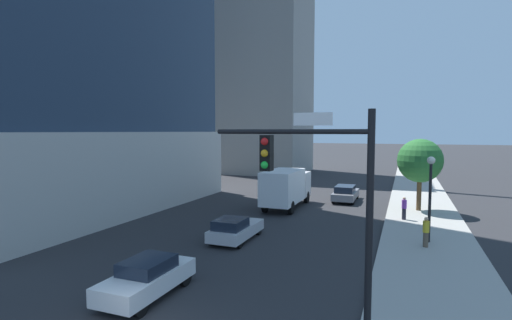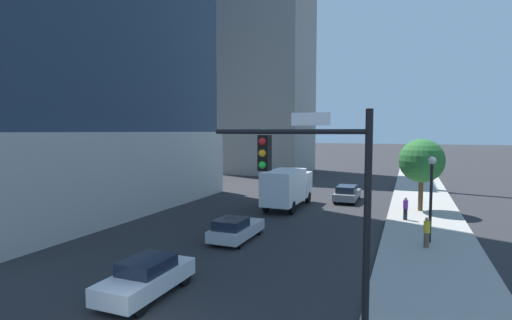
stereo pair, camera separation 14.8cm
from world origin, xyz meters
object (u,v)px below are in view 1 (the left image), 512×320
object	(u,v)px
street_lamp	(430,185)
car_gray	(345,193)
box_truck	(286,186)
pedestrian_yellow_shirt	(426,232)
street_tree	(420,161)
construction_building	(266,59)
pedestrian_purple_shirt	(404,208)
traffic_light_pole	(323,191)
car_white	(147,277)
car_silver	(235,229)

from	to	relation	value
street_lamp	car_gray	size ratio (longest dim) A/B	1.03
box_truck	pedestrian_yellow_shirt	distance (m)	13.32
car_gray	street_tree	bearing A→B (deg)	-23.74
construction_building	pedestrian_purple_shirt	bearing A→B (deg)	-53.87
traffic_light_pole	street_lamp	distance (m)	13.62
car_white	pedestrian_purple_shirt	size ratio (longest dim) A/B	2.64
car_white	pedestrian_purple_shirt	world-z (taller)	pedestrian_purple_shirt
car_gray	pedestrian_purple_shirt	size ratio (longest dim) A/B	2.92
construction_building	box_truck	xyz separation A→B (m)	(11.39, -26.70, -15.89)
construction_building	car_silver	size ratio (longest dim) A/B	9.32
street_tree	pedestrian_purple_shirt	size ratio (longest dim) A/B	3.50
construction_building	car_gray	bearing A→B (deg)	-54.32
construction_building	traffic_light_pole	distance (m)	52.11
car_gray	construction_building	bearing A→B (deg)	125.68
car_silver	box_truck	world-z (taller)	box_truck
construction_building	pedestrian_yellow_shirt	size ratio (longest dim) A/B	24.35
construction_building	car_silver	world-z (taller)	construction_building
construction_building	traffic_light_pole	xyz separation A→B (m)	(18.56, -46.94, -12.93)
street_tree	car_gray	size ratio (longest dim) A/B	1.20
construction_building	car_white	bearing A→B (deg)	-75.93
street_lamp	car_silver	bearing A→B (deg)	-162.96
car_silver	pedestrian_yellow_shirt	xyz separation A→B (m)	(10.45, 2.19, 0.30)
street_tree	car_gray	bearing A→B (deg)	156.26
car_silver	box_truck	xyz separation A→B (m)	(-0.00, 10.41, 1.16)
street_lamp	car_silver	size ratio (longest dim) A/B	1.13
car_gray	pedestrian_yellow_shirt	world-z (taller)	pedestrian_yellow_shirt
car_silver	car_white	world-z (taller)	car_white
box_truck	car_gray	bearing A→B (deg)	49.70
street_lamp	street_tree	bearing A→B (deg)	91.65
car_gray	traffic_light_pole	bearing A→B (deg)	-83.30
construction_building	pedestrian_yellow_shirt	xyz separation A→B (m)	(21.84, -34.92, -16.75)
street_tree	car_silver	world-z (taller)	street_tree
traffic_light_pole	box_truck	world-z (taller)	traffic_light_pole
traffic_light_pole	pedestrian_purple_shirt	xyz separation A→B (m)	(2.13, 18.60, -3.83)
construction_building	car_gray	distance (m)	31.69
pedestrian_yellow_shirt	street_tree	bearing A→B (deg)	90.36
traffic_light_pole	car_white	distance (m)	8.38
street_tree	car_white	size ratio (longest dim) A/B	1.33
traffic_light_pole	pedestrian_yellow_shirt	distance (m)	13.03
construction_building	pedestrian_purple_shirt	distance (m)	38.89
car_gray	box_truck	size ratio (longest dim) A/B	0.65
traffic_light_pole	car_silver	xyz separation A→B (m)	(-7.18, 9.83, -4.12)
pedestrian_purple_shirt	car_gray	bearing A→B (deg)	127.57
car_white	pedestrian_yellow_shirt	world-z (taller)	pedestrian_yellow_shirt
car_white	traffic_light_pole	bearing A→B (deg)	-11.91
car_gray	box_truck	distance (m)	6.61
car_gray	car_silver	size ratio (longest dim) A/B	1.10
car_silver	pedestrian_yellow_shirt	distance (m)	10.68
street_lamp	box_truck	size ratio (longest dim) A/B	0.66
traffic_light_pole	car_gray	distance (m)	25.71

